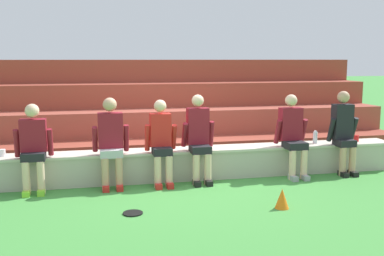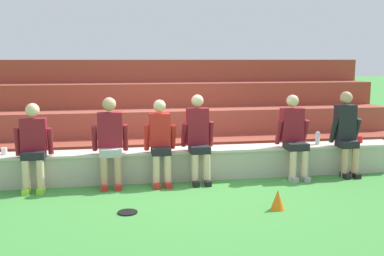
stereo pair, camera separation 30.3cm
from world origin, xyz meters
name	(u,v)px [view 1 (the left image)]	position (x,y,z in m)	size (l,w,h in m)	color
ground_plane	(181,182)	(0.00, 0.00, 0.00)	(80.00, 80.00, 0.00)	#428E3D
stone_seating_wall	(179,163)	(0.00, 0.23, 0.26)	(7.67, 0.51, 0.50)	#B7AF9E
brick_bleachers	(158,118)	(0.00, 2.53, 0.73)	(9.19, 2.78, 1.95)	brown
person_far_left	(33,145)	(-2.24, -0.03, 0.70)	(0.55, 0.48, 1.31)	beige
person_left_of_center	(111,140)	(-1.10, -0.02, 0.74)	(0.56, 0.50, 1.38)	tan
person_center	(161,141)	(-0.33, -0.04, 0.70)	(0.50, 0.53, 1.34)	beige
person_right_of_center	(199,136)	(0.29, 0.00, 0.74)	(0.52, 0.56, 1.40)	beige
person_far_right	(293,133)	(1.91, 0.00, 0.73)	(0.55, 0.60, 1.38)	beige
person_rightmost_edge	(344,130)	(2.83, -0.03, 0.75)	(0.51, 0.48, 1.43)	tan
water_bottle_mid_right	(315,137)	(2.45, 0.24, 0.60)	(0.08, 0.08, 0.22)	silver
plastic_cup_middle	(2,153)	(-2.73, 0.29, 0.55)	(0.09, 0.09, 0.11)	white
plastic_cup_right_end	(356,138)	(3.25, 0.24, 0.55)	(0.09, 0.09, 0.11)	red
frisbee	(133,213)	(-0.90, -1.36, 0.01)	(0.26, 0.26, 0.02)	black
sports_cone	(282,199)	(1.05, -1.57, 0.13)	(0.19, 0.19, 0.27)	orange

